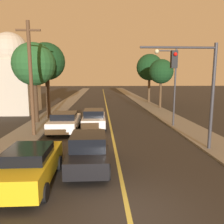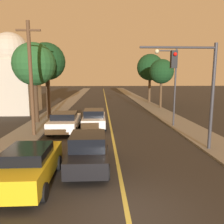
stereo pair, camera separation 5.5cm
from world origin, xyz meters
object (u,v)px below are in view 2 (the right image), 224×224
at_px(car_near_lane_second, 94,118).
at_px(car_outer_lane_second, 65,122).
at_px(streetlamp_right, 170,76).
at_px(tree_right_far, 162,72).
at_px(tree_left_near, 34,65).
at_px(traffic_signal_mast, 196,79).
at_px(car_outer_lane_front, 30,165).
at_px(domed_building_left, 12,76).
at_px(utility_pole_left, 31,77).
at_px(tree_left_far, 47,62).
at_px(car_near_lane_front, 88,151).
at_px(tree_right_near, 150,67).

relative_size(car_near_lane_second, car_outer_lane_second, 0.99).
xyz_separation_m(streetlamp_right, tree_right_far, (2.23, 10.60, 0.63)).
distance_m(streetlamp_right, tree_left_near, 11.47).
bearing_deg(traffic_signal_mast, tree_left_near, 143.73).
relative_size(car_outer_lane_front, traffic_signal_mast, 0.71).
bearing_deg(car_near_lane_second, domed_building_left, 139.72).
xyz_separation_m(utility_pole_left, tree_left_far, (-0.47, 6.49, 1.44)).
height_order(streetlamp_right, utility_pole_left, utility_pole_left).
bearing_deg(car_outer_lane_front, utility_pole_left, 105.66).
bearing_deg(streetlamp_right, traffic_signal_mast, -94.08).
height_order(car_outer_lane_second, domed_building_left, domed_building_left).
xyz_separation_m(car_outer_lane_second, utility_pole_left, (-1.96, -1.17, 3.27)).
distance_m(car_near_lane_second, car_outer_lane_front, 9.78).
bearing_deg(tree_right_far, traffic_signal_mast, -99.12).
distance_m(streetlamp_right, tree_right_far, 10.85).
height_order(car_near_lane_front, tree_right_far, tree_right_far).
xyz_separation_m(car_near_lane_second, traffic_signal_mast, (5.67, -6.05, 3.21)).
bearing_deg(utility_pole_left, tree_left_far, 94.18).
xyz_separation_m(car_outer_lane_second, traffic_signal_mast, (7.81, -4.67, 3.19)).
xyz_separation_m(car_outer_lane_second, tree_right_far, (10.47, 11.89, 4.00)).
bearing_deg(car_near_lane_front, car_outer_lane_front, -146.09).
height_order(utility_pole_left, tree_right_far, utility_pole_left).
height_order(car_near_lane_front, streetlamp_right, streetlamp_right).
distance_m(car_near_lane_front, tree_right_near, 27.61).
relative_size(tree_left_far, tree_right_near, 0.94).
xyz_separation_m(car_near_lane_front, car_outer_lane_second, (-2.14, 6.72, -0.01)).
relative_size(utility_pole_left, tree_right_near, 0.99).
relative_size(car_near_lane_second, car_outer_lane_front, 1.08).
height_order(traffic_signal_mast, tree_right_far, tree_right_far).
xyz_separation_m(tree_right_near, tree_right_far, (-0.10, -7.23, -0.85)).
bearing_deg(tree_left_near, tree_right_near, 49.40).
height_order(car_near_lane_front, domed_building_left, domed_building_left).
distance_m(streetlamp_right, tree_left_far, 11.48).
distance_m(car_outer_lane_second, utility_pole_left, 3.99).
height_order(car_near_lane_second, tree_right_near, tree_right_near).
bearing_deg(car_near_lane_second, car_outer_lane_second, -147.02).
bearing_deg(tree_right_near, car_outer_lane_second, -118.92).
relative_size(tree_left_far, domed_building_left, 0.80).
xyz_separation_m(car_outer_lane_second, tree_right_near, (10.56, 19.12, 4.85)).
xyz_separation_m(streetlamp_right, domed_building_left, (-15.57, 8.12, 0.04)).
relative_size(traffic_signal_mast, domed_building_left, 0.64).
xyz_separation_m(car_outer_lane_front, utility_pole_left, (-1.96, 6.98, 3.28)).
bearing_deg(car_outer_lane_second, car_near_lane_front, -72.38).
relative_size(traffic_signal_mast, streetlamp_right, 0.93).
height_order(car_near_lane_second, traffic_signal_mast, traffic_signal_mast).
bearing_deg(car_outer_lane_second, car_near_lane_second, 32.98).
distance_m(traffic_signal_mast, domed_building_left, 20.68).
distance_m(utility_pole_left, domed_building_left, 11.88).
distance_m(car_outer_lane_front, domed_building_left, 19.35).
bearing_deg(car_outer_lane_second, streetlamp_right, 8.93).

